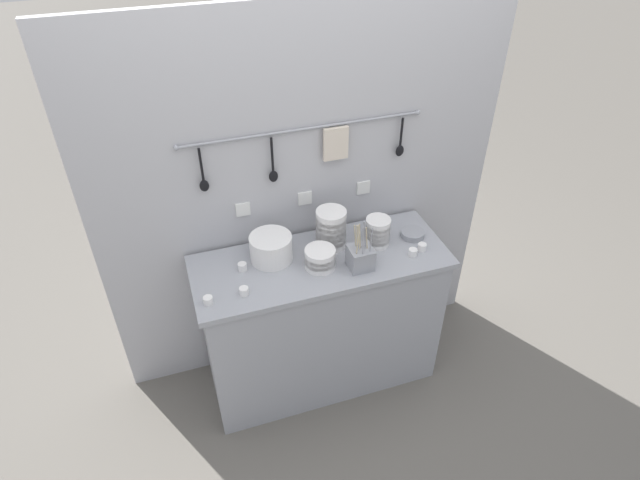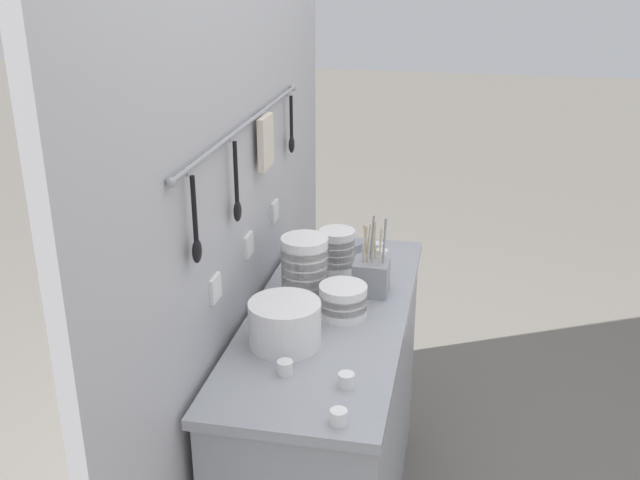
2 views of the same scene
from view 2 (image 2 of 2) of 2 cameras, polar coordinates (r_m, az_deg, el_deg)
counter at (r=2.56m, az=0.65°, el=-13.90°), size 1.26×0.48×0.85m
back_wall at (r=2.34m, az=-5.97°, el=-1.52°), size 2.06×0.08×2.00m
bowl_stack_nested_right at (r=2.39m, az=-1.17°, el=-2.13°), size 0.15×0.15×0.21m
bowl_stack_short_front at (r=2.59m, az=1.30°, el=-0.82°), size 0.12×0.12×0.15m
bowl_stack_back_corner at (r=2.29m, az=1.76°, el=-4.65°), size 0.15×0.15×0.10m
plate_stack at (r=2.13m, az=-2.70°, el=-6.38°), size 0.21×0.21×0.13m
steel_mixing_bowl at (r=2.79m, az=2.02°, el=-0.40°), size 0.12×0.12×0.03m
cutlery_caddy at (r=2.44m, az=3.93°, el=-2.73°), size 0.11×0.11×0.27m
cup_mid_row at (r=2.02m, az=-2.67°, el=-9.68°), size 0.04×0.04×0.04m
cup_edge_near at (r=2.77m, az=4.43°, el=-0.58°), size 0.04×0.04×0.04m
cup_beside_plates at (r=1.96m, az=2.01°, el=-10.62°), size 0.04×0.04×0.04m
cup_front_left at (r=1.83m, az=1.42°, el=-13.33°), size 0.04×0.04×0.04m
cup_front_right at (r=2.71m, az=4.75°, el=-1.11°), size 0.04×0.04×0.04m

